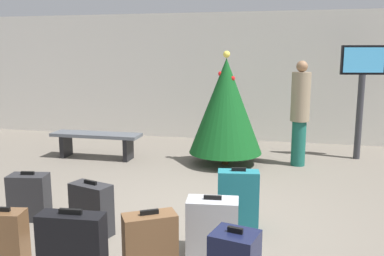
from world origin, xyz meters
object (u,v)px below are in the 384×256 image
(traveller_0, at_px, (300,111))
(suitcase_4, at_px, (150,249))
(suitcase_1, at_px, (29,197))
(suitcase_2, at_px, (238,200))
(suitcase_6, at_px, (212,227))
(suitcase_5, at_px, (6,239))
(suitcase_0, at_px, (92,209))
(waiting_bench, at_px, (96,139))
(holiday_tree, at_px, (226,106))
(flight_info_kiosk, at_px, (362,82))

(traveller_0, bearing_deg, suitcase_4, -107.66)
(suitcase_1, distance_m, suitcase_4, 2.10)
(suitcase_2, height_order, suitcase_6, suitcase_2)
(suitcase_4, height_order, suitcase_5, suitcase_4)
(suitcase_0, bearing_deg, suitcase_6, -6.36)
(waiting_bench, bearing_deg, holiday_tree, 3.03)
(suitcase_1, bearing_deg, flight_info_kiosk, 42.43)
(suitcase_0, height_order, suitcase_6, suitcase_0)
(flight_info_kiosk, xyz_separation_m, suitcase_1, (-4.27, -3.90, -1.16))
(suitcase_0, bearing_deg, traveller_0, 56.39)
(holiday_tree, height_order, waiting_bench, holiday_tree)
(waiting_bench, height_order, suitcase_0, suitcase_0)
(holiday_tree, distance_m, waiting_bench, 2.51)
(holiday_tree, bearing_deg, suitcase_6, -83.88)
(waiting_bench, bearing_deg, suitcase_2, -41.03)
(flight_info_kiosk, relative_size, suitcase_5, 3.63)
(suitcase_1, height_order, suitcase_2, suitcase_2)
(holiday_tree, xyz_separation_m, traveller_0, (1.26, 0.21, -0.07))
(flight_info_kiosk, bearing_deg, suitcase_2, -116.68)
(suitcase_4, bearing_deg, suitcase_2, 64.85)
(suitcase_0, xyz_separation_m, suitcase_1, (-0.91, 0.22, -0.01))
(suitcase_0, height_order, suitcase_2, suitcase_2)
(waiting_bench, relative_size, suitcase_1, 2.88)
(waiting_bench, distance_m, suitcase_0, 3.38)
(waiting_bench, height_order, suitcase_1, suitcase_1)
(traveller_0, relative_size, suitcase_4, 2.77)
(suitcase_6, bearing_deg, suitcase_0, 173.64)
(holiday_tree, bearing_deg, suitcase_0, -107.34)
(holiday_tree, distance_m, suitcase_4, 4.05)
(suitcase_1, relative_size, suitcase_4, 0.89)
(flight_info_kiosk, bearing_deg, waiting_bench, -167.53)
(waiting_bench, xyz_separation_m, suitcase_0, (1.42, -3.07, -0.08))
(suitcase_2, bearing_deg, suitcase_6, -105.01)
(flight_info_kiosk, distance_m, waiting_bench, 5.00)
(traveller_0, xyz_separation_m, suitcase_2, (-0.73, -2.90, -0.63))
(suitcase_0, distance_m, suitcase_1, 0.94)
(holiday_tree, distance_m, suitcase_5, 4.34)
(suitcase_2, distance_m, suitcase_5, 2.39)
(traveller_0, height_order, suitcase_5, traveller_0)
(traveller_0, distance_m, suitcase_6, 3.73)
(flight_info_kiosk, xyz_separation_m, waiting_bench, (-4.77, -1.05, -1.07))
(holiday_tree, distance_m, suitcase_1, 3.62)
(holiday_tree, relative_size, suitcase_5, 3.46)
(traveller_0, distance_m, suitcase_0, 4.14)
(suitcase_2, bearing_deg, waiting_bench, 138.97)
(flight_info_kiosk, relative_size, suitcase_0, 3.44)
(holiday_tree, xyz_separation_m, suitcase_4, (-0.07, -3.98, -0.73))
(holiday_tree, xyz_separation_m, waiting_bench, (-2.41, -0.13, -0.68))
(flight_info_kiosk, relative_size, suitcase_2, 2.95)
(suitcase_2, xyz_separation_m, suitcase_6, (-0.18, -0.65, -0.06))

